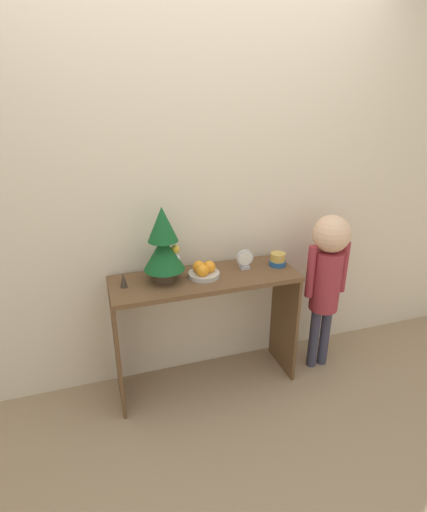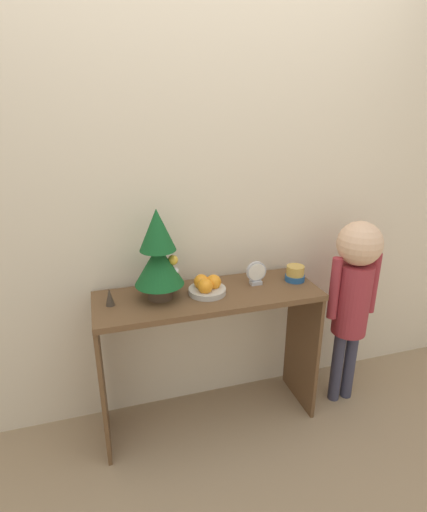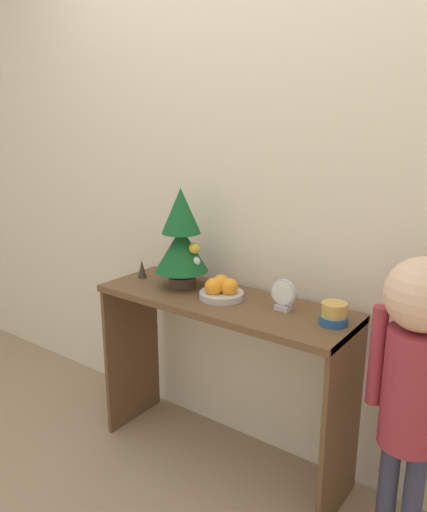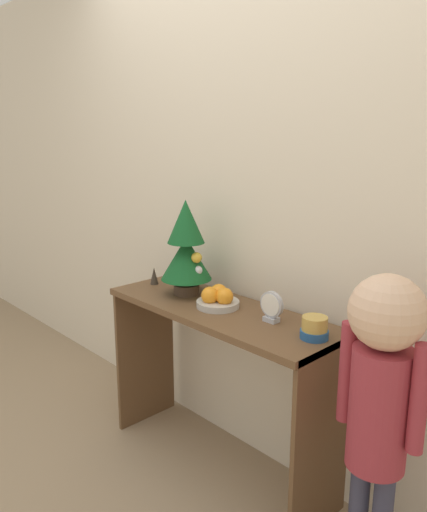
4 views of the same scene
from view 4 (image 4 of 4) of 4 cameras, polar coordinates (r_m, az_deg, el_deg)
name	(u,v)px [view 4 (image 4 of 4)]	position (r m, az deg, el deg)	size (l,w,h in m)	color
ground_plane	(187,482)	(2.49, -3.06, -24.42)	(12.00, 12.00, 0.00)	#997F60
back_wall	(257,199)	(2.29, 4.99, 6.46)	(7.00, 0.05, 2.50)	beige
console_table	(218,347)	(2.29, 0.56, -10.35)	(1.15, 0.39, 0.79)	brown
mini_tree	(186,248)	(2.35, -3.13, 0.97)	(0.24, 0.24, 0.46)	#4C3828
fruit_bowl	(218,299)	(2.22, 0.49, -4.90)	(0.19, 0.19, 0.10)	#B7B2A8
singing_bowl	(314,328)	(1.92, 11.46, -8.08)	(0.11, 0.11, 0.09)	#235189
desk_clock	(271,307)	(2.05, 6.64, -5.81)	(0.11, 0.04, 0.13)	#B2B2B7
figurine	(154,276)	(2.57, -6.80, -2.25)	(0.04, 0.04, 0.09)	#382D23
child_figure	(381,385)	(1.73, 18.59, -13.84)	(0.30, 0.24, 1.12)	#38384C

